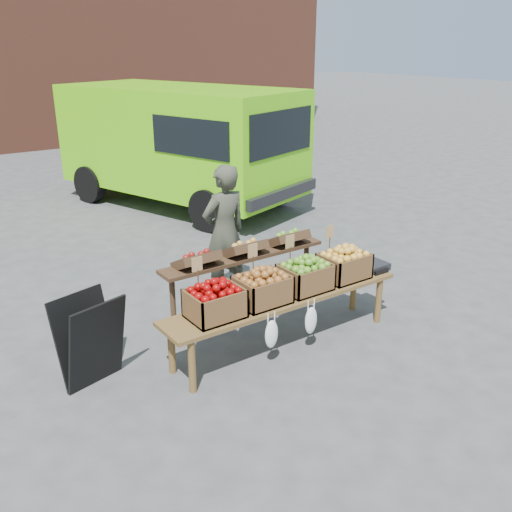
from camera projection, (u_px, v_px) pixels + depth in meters
ground at (247, 357)px, 5.79m from camera, size 80.00×80.00×0.00m
delivery_van at (180, 147)px, 10.82m from camera, size 3.70×5.41×2.22m
vendor at (224, 233)px, 6.89m from camera, size 0.63×0.44×1.67m
chalkboard_sign at (91, 341)px, 5.22m from camera, size 0.64×0.46×0.87m
back_table at (244, 278)px, 6.39m from camera, size 2.10×0.44×1.04m
display_bench at (284, 321)px, 5.92m from camera, size 2.70×0.56×0.57m
crate_golden_apples at (215, 304)px, 5.33m from camera, size 0.50×0.40×0.28m
crate_russet_pears at (262, 290)px, 5.62m from camera, size 0.50×0.40×0.28m
crate_red_apples at (305, 277)px, 5.92m from camera, size 0.50×0.40×0.28m
crate_green_apples at (344, 266)px, 6.22m from camera, size 0.50×0.40×0.28m
weighing_scale at (371, 266)px, 6.48m from camera, size 0.34×0.30×0.08m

